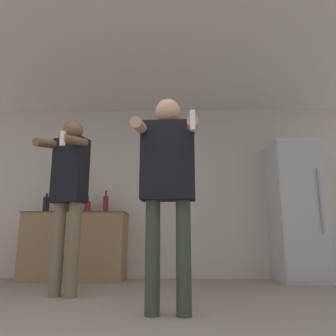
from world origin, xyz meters
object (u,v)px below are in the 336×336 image
object	(u,v)px
person_woman_foreground	(168,175)
person_man_side	(69,188)
bottle_red_label	(106,204)
refrigerator	(296,210)
bottle_clear_vodka	(46,204)
bottle_amber_bourbon	(78,205)
bottle_brown_liquor	(88,207)
bottle_dark_rum	(67,207)

from	to	relation	value
person_woman_foreground	person_man_side	bearing A→B (deg)	142.82
bottle_red_label	refrigerator	bearing A→B (deg)	-2.95
person_woman_foreground	bottle_clear_vodka	bearing A→B (deg)	129.62
refrigerator	bottle_amber_bourbon	size ratio (longest dim) A/B	5.94
bottle_brown_liquor	person_man_side	bearing A→B (deg)	-82.94
bottle_red_label	bottle_amber_bourbon	distance (m)	0.39
refrigerator	bottle_red_label	bearing A→B (deg)	177.05
bottle_brown_liquor	bottle_red_label	world-z (taller)	bottle_red_label
refrigerator	bottle_amber_bourbon	xyz separation A→B (m)	(-3.04, 0.14, 0.10)
bottle_red_label	person_man_side	distance (m)	1.40
bottle_dark_rum	person_man_side	world-z (taller)	person_man_side
bottle_clear_vodka	bottle_brown_liquor	bearing A→B (deg)	0.00
bottle_amber_bourbon	bottle_brown_liquor	bearing A→B (deg)	0.00
bottle_dark_rum	bottle_red_label	bearing A→B (deg)	0.00
bottle_red_label	person_woman_foreground	world-z (taller)	person_woman_foreground
bottle_amber_bourbon	person_woman_foreground	world-z (taller)	person_woman_foreground
person_woman_foreground	bottle_brown_liquor	bearing A→B (deg)	118.88
bottle_brown_liquor	person_woman_foreground	size ratio (longest dim) A/B	0.16
bottle_brown_liquor	bottle_dark_rum	xyz separation A→B (m)	(-0.30, -0.00, 0.00)
bottle_dark_rum	bottle_clear_vodka	distance (m)	0.31
bottle_brown_liquor	bottle_amber_bourbon	size ratio (longest dim) A/B	0.83
refrigerator	person_woman_foreground	size ratio (longest dim) A/B	1.13
bottle_brown_liquor	bottle_clear_vodka	world-z (taller)	bottle_clear_vodka
refrigerator	bottle_red_label	distance (m)	2.66
bottle_clear_vodka	person_man_side	bearing A→B (deg)	-61.00
refrigerator	person_man_side	world-z (taller)	refrigerator
bottle_amber_bourbon	bottle_clear_vodka	bearing A→B (deg)	180.00
bottle_dark_rum	bottle_clear_vodka	xyz separation A→B (m)	(-0.31, 0.00, 0.03)
bottle_red_label	bottle_amber_bourbon	size ratio (longest dim) A/B	1.05
bottle_brown_liquor	person_man_side	world-z (taller)	person_man_side
bottle_amber_bourbon	refrigerator	bearing A→B (deg)	-2.57
bottle_red_label	bottle_dark_rum	world-z (taller)	bottle_red_label
bottle_clear_vodka	bottle_dark_rum	bearing A→B (deg)	-0.00
bottle_red_label	bottle_clear_vodka	bearing A→B (deg)	180.00
bottle_dark_rum	bottle_amber_bourbon	xyz separation A→B (m)	(0.16, 0.00, 0.03)
bottle_clear_vodka	person_woman_foreground	world-z (taller)	person_woman_foreground
bottle_dark_rum	bottle_amber_bourbon	distance (m)	0.16
bottle_brown_liquor	bottle_dark_rum	distance (m)	0.30
bottle_brown_liquor	bottle_dark_rum	size ratio (longest dim) A/B	1.06
bottle_brown_liquor	bottle_dark_rum	world-z (taller)	bottle_brown_liquor
bottle_dark_rum	person_man_side	distance (m)	1.48
bottle_brown_liquor	person_woman_foreground	distance (m)	2.49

